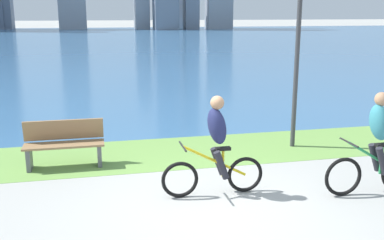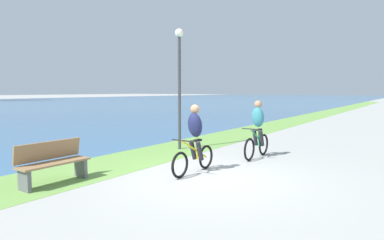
% 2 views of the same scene
% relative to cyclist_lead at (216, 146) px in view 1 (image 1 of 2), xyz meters
% --- Properties ---
extents(ground_plane, '(300.00, 300.00, 0.00)m').
position_rel_cyclist_lead_xyz_m(ground_plane, '(-0.17, -0.46, -0.83)').
color(ground_plane, '#9E9E99').
extents(grass_strip_bayside, '(120.00, 2.23, 0.01)m').
position_rel_cyclist_lead_xyz_m(grass_strip_bayside, '(-0.17, 2.37, -0.82)').
color(grass_strip_bayside, '#6B9947').
rests_on(grass_strip_bayside, ground).
extents(bay_water_surface, '(300.00, 76.44, 0.00)m').
position_rel_cyclist_lead_xyz_m(bay_water_surface, '(-0.17, 41.70, -0.83)').
color(bay_water_surface, '#386693').
rests_on(bay_water_surface, ground).
extents(cyclist_lead, '(1.70, 0.52, 1.64)m').
position_rel_cyclist_lead_xyz_m(cyclist_lead, '(0.00, 0.00, 0.00)').
color(cyclist_lead, black).
rests_on(cyclist_lead, ground).
extents(cyclist_trailing, '(1.67, 0.52, 1.69)m').
position_rel_cyclist_lead_xyz_m(cyclist_trailing, '(2.55, -0.50, 0.01)').
color(cyclist_trailing, black).
rests_on(cyclist_trailing, ground).
extents(bench_near_path, '(1.50, 0.47, 0.90)m').
position_rel_cyclist_lead_xyz_m(bench_near_path, '(-2.47, 1.96, -0.38)').
color(bench_near_path, olive).
rests_on(bench_near_path, ground).
extents(lamppost_tall, '(0.28, 0.28, 4.00)m').
position_rel_cyclist_lead_xyz_m(lamppost_tall, '(2.39, 2.25, 1.79)').
color(lamppost_tall, '#38383D').
rests_on(lamppost_tall, ground).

